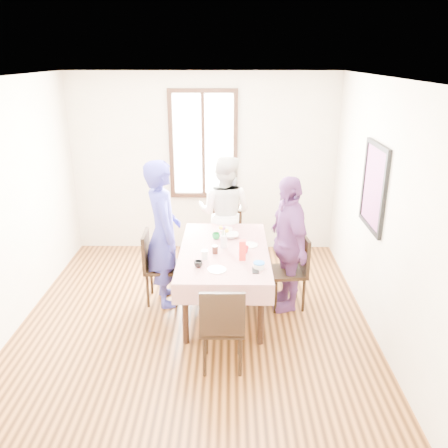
{
  "coord_description": "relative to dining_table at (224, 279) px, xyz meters",
  "views": [
    {
      "loc": [
        0.4,
        -4.58,
        2.91
      ],
      "look_at": [
        0.33,
        0.32,
        1.1
      ],
      "focal_mm": 36.86,
      "sensor_mm": 36.0,
      "label": 1
    }
  ],
  "objects": [
    {
      "name": "mug_green",
      "position": [
        -0.1,
        0.33,
        0.43
      ],
      "size": [
        0.12,
        0.12,
        0.08
      ],
      "primitive_type": "imported",
      "rotation": [
        0.0,
        0.0,
        -0.24
      ],
      "color": "#0C7226",
      "rests_on": "tablecloth"
    },
    {
      "name": "juice_carton",
      "position": [
        0.21,
        -0.28,
        0.5
      ],
      "size": [
        0.07,
        0.07,
        0.23
      ],
      "primitive_type": "cube",
      "color": "red",
      "rests_on": "tablecloth"
    },
    {
      "name": "flower_bunch",
      "position": [
        -0.0,
        0.06,
        0.59
      ],
      "size": [
        0.09,
        0.09,
        0.1
      ],
      "primitive_type": null,
      "color": "yellow",
      "rests_on": "flower_vase"
    },
    {
      "name": "tablecloth",
      "position": [
        0.0,
        -0.0,
        0.38
      ],
      "size": [
        1.03,
        1.76,
        0.01
      ],
      "primitive_type": "cube",
      "color": "#620407",
      "rests_on": "dining_table"
    },
    {
      "name": "person_right",
      "position": [
        0.74,
        0.05,
        0.44
      ],
      "size": [
        0.62,
        1.03,
        1.64
      ],
      "primitive_type": "imported",
      "rotation": [
        0.0,
        0.0,
        -1.33
      ],
      "color": "#64346F",
      "rests_on": "ground"
    },
    {
      "name": "window_pane",
      "position": [
        -0.33,
        1.87,
        1.27
      ],
      "size": [
        0.9,
        0.02,
        1.5
      ],
      "primitive_type": "cube",
      "color": "white",
      "rests_on": "back_wall"
    },
    {
      "name": "serving_bowl",
      "position": [
        0.08,
        0.38,
        0.41
      ],
      "size": [
        0.21,
        0.21,
        0.05
      ],
      "primitive_type": "imported",
      "rotation": [
        0.0,
        0.0,
        0.04
      ],
      "color": "white",
      "rests_on": "tablecloth"
    },
    {
      "name": "person_left",
      "position": [
        -0.74,
        0.15,
        0.52
      ],
      "size": [
        0.6,
        0.75,
        1.8
      ],
      "primitive_type": "imported",
      "rotation": [
        0.0,
        0.0,
        1.86
      ],
      "color": "navy",
      "rests_on": "ground"
    },
    {
      "name": "plate_right",
      "position": [
        0.3,
        0.13,
        0.39
      ],
      "size": [
        0.2,
        0.2,
        0.01
      ],
      "primitive_type": "cylinder",
      "color": "white",
      "rests_on": "tablecloth"
    },
    {
      "name": "person_far",
      "position": [
        0.0,
        1.1,
        0.45
      ],
      "size": [
        0.96,
        0.85,
        1.65
      ],
      "primitive_type": "imported",
      "rotation": [
        0.0,
        0.0,
        2.81
      ],
      "color": "silver",
      "rests_on": "ground"
    },
    {
      "name": "drinking_glass",
      "position": [
        -0.21,
        -0.27,
        0.44
      ],
      "size": [
        0.07,
        0.07,
        0.1
      ],
      "primitive_type": "cylinder",
      "color": "silver",
      "rests_on": "tablecloth"
    },
    {
      "name": "ground",
      "position": [
        -0.33,
        -0.37,
        -0.38
      ],
      "size": [
        4.5,
        4.5,
        0.0
      ],
      "primitive_type": "plane",
      "color": "#311A09",
      "rests_on": "ground"
    },
    {
      "name": "mug_flag",
      "position": [
        0.24,
        -0.09,
        0.43
      ],
      "size": [
        0.12,
        0.12,
        0.08
      ],
      "primitive_type": "imported",
      "rotation": [
        0.0,
        0.0,
        0.91
      ],
      "color": "red",
      "rests_on": "tablecloth"
    },
    {
      "name": "jam_jar",
      "position": [
        -0.1,
        -0.11,
        0.43
      ],
      "size": [
        0.07,
        0.07,
        0.09
      ],
      "primitive_type": "cylinder",
      "color": "black",
      "rests_on": "tablecloth"
    },
    {
      "name": "chair_left",
      "position": [
        -0.76,
        0.15,
        0.08
      ],
      "size": [
        0.43,
        0.43,
        0.91
      ],
      "primitive_type": "cube",
      "rotation": [
        0.0,
        0.0,
        -1.54
      ],
      "color": "black",
      "rests_on": "ground"
    },
    {
      "name": "dining_table",
      "position": [
        0.0,
        0.0,
        0.0
      ],
      "size": [
        0.91,
        1.64,
        0.75
      ],
      "primitive_type": "cube",
      "color": "black",
      "rests_on": "ground"
    },
    {
      "name": "butter_tub",
      "position": [
        0.38,
        -0.5,
        0.42
      ],
      "size": [
        0.12,
        0.12,
        0.06
      ],
      "primitive_type": "cylinder",
      "color": "white",
      "rests_on": "tablecloth"
    },
    {
      "name": "butter_lid",
      "position": [
        0.38,
        -0.5,
        0.45
      ],
      "size": [
        0.12,
        0.12,
        0.01
      ],
      "primitive_type": "cylinder",
      "color": "blue",
      "rests_on": "butter_tub"
    },
    {
      "name": "chair_near",
      "position": [
        0.0,
        -1.12,
        0.08
      ],
      "size": [
        0.42,
        0.42,
        0.91
      ],
      "primitive_type": "cube",
      "rotation": [
        0.0,
        0.0,
        0.01
      ],
      "color": "black",
      "rests_on": "ground"
    },
    {
      "name": "right_wall",
      "position": [
        1.67,
        -0.37,
        0.98
      ],
      "size": [
        0.0,
        4.5,
        4.5
      ],
      "primitive_type": "plane",
      "rotation": [
        1.57,
        0.0,
        -1.57
      ],
      "color": "beige",
      "rests_on": "ground"
    },
    {
      "name": "window_frame",
      "position": [
        -0.33,
        1.86,
        1.27
      ],
      "size": [
        1.02,
        0.06,
        1.62
      ],
      "primitive_type": "cube",
      "color": "black",
      "rests_on": "back_wall"
    },
    {
      "name": "chair_far",
      "position": [
        0.0,
        1.12,
        0.08
      ],
      "size": [
        0.48,
        0.48,
        0.91
      ],
      "primitive_type": "cube",
      "rotation": [
        0.0,
        0.0,
        2.98
      ],
      "color": "black",
      "rests_on": "ground"
    },
    {
      "name": "flower_vase",
      "position": [
        -0.0,
        0.06,
        0.46
      ],
      "size": [
        0.08,
        0.08,
        0.15
      ],
      "primitive_type": "cylinder",
      "color": "silver",
      "rests_on": "tablecloth"
    },
    {
      "name": "plate_near",
      "position": [
        -0.07,
        -0.55,
        0.39
      ],
      "size": [
        0.2,
        0.2,
        0.01
      ],
      "primitive_type": "cylinder",
      "color": "white",
      "rests_on": "tablecloth"
    },
    {
      "name": "art_poster",
      "position": [
        1.65,
        -0.07,
        1.18
      ],
      "size": [
        0.04,
        0.76,
        0.96
      ],
      "primitive_type": "cube",
      "color": "red",
      "rests_on": "right_wall"
    },
    {
      "name": "plate_far",
      "position": [
        0.0,
        0.66,
        0.39
      ],
      "size": [
        0.2,
        0.2,
        0.01
      ],
      "primitive_type": "cylinder",
      "color": "white",
      "rests_on": "tablecloth"
    },
    {
      "name": "back_wall",
      "position": [
        -0.33,
        1.88,
        0.98
      ],
      "size": [
        4.0,
        0.0,
        4.0
      ],
      "primitive_type": "plane",
      "rotation": [
        1.57,
        0.0,
        0.0
      ],
      "color": "beige",
      "rests_on": "ground"
    },
    {
      "name": "chair_right",
      "position": [
        0.76,
        0.05,
        0.08
      ],
      "size": [
        0.47,
        0.47,
        0.91
      ],
      "primitive_type": "cube",
      "rotation": [
        0.0,
        0.0,
        1.69
      ],
      "color": "black",
      "rests_on": "ground"
    },
    {
      "name": "mug_black",
      "position": [
        -0.27,
        -0.48,
        0.42
      ],
      "size": [
        0.12,
        0.12,
        0.07
      ],
      "primitive_type": "imported",
      "rotation": [
        0.0,
        0.0,
        0.4
      ],
      "color": "black",
      "rests_on": "tablecloth"
    },
    {
      "name": "smartphone",
      "position": [
        0.34,
        -0.56,
        0.39
      ],
      "size": [
        0.07,
        0.14,
        0.01
      ],
      "primitive_type": "cube",
      "color": "black",
      "rests_on": "tablecloth"
    }
  ]
}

